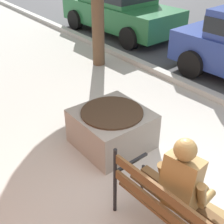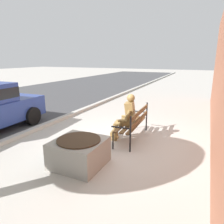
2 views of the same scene
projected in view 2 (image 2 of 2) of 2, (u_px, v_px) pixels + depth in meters
The scene contains 5 objects.
ground_plane at pixel (121, 141), 5.99m from camera, with size 80.00×80.00×0.00m, color #ADA8A0.
curb_stone at pixel (43, 126), 7.15m from camera, with size 60.00×0.20×0.12m, color #B2AFA8.
park_bench at pixel (134, 121), 6.00m from camera, with size 1.82×0.60×0.95m.
bronze_statue_seated at pixel (125, 118), 5.90m from camera, with size 0.60×0.84×1.37m.
concrete_planter at pixel (79, 152), 4.59m from camera, with size 1.06×1.06×0.61m.
Camera 2 is at (-5.18, -2.10, 2.33)m, focal length 33.20 mm.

